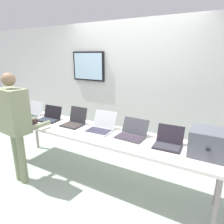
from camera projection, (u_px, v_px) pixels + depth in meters
ground at (97, 178)px, 3.10m from camera, size 8.00×8.00×0.04m
back_wall at (129, 89)px, 3.71m from camera, size 8.00×0.11×2.43m
workbench at (96, 134)px, 2.90m from camera, size 3.46×0.70×0.76m
equipment_box at (210, 143)px, 2.16m from camera, size 0.40×0.36×0.30m
laptop_station_0 at (32, 113)px, 3.61m from camera, size 0.36×0.34×0.24m
laptop_station_1 at (49, 117)px, 3.38m from camera, size 0.38×0.30×0.23m
laptop_station_2 at (74, 121)px, 3.15m from camera, size 0.32×0.34×0.26m
laptop_station_3 at (101, 126)px, 2.92m from camera, size 0.38×0.41×0.26m
laptop_station_4 at (132, 133)px, 2.69m from camera, size 0.39×0.35×0.22m
laptop_station_5 at (168, 142)px, 2.42m from camera, size 0.34×0.34×0.23m
person at (15, 119)px, 2.76m from camera, size 0.47×0.62×1.61m
coffee_mug at (35, 122)px, 3.14m from camera, size 0.08×0.08×0.09m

